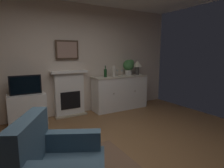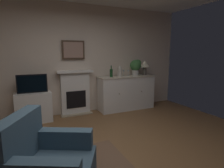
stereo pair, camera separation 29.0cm
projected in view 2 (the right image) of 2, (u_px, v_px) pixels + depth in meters
name	position (u px, v px, depth m)	size (l,w,h in m)	color
ground_plane	(111.00, 163.00, 2.70)	(6.19, 4.87, 0.10)	brown
wall_rear	(71.00, 60.00, 4.62)	(6.19, 0.06, 2.70)	beige
fireplace_unit	(75.00, 92.00, 4.66)	(0.87, 0.30, 1.10)	white
framed_picture	(73.00, 50.00, 4.52)	(0.55, 0.04, 0.45)	#473323
sideboard_cabinet	(126.00, 93.00, 5.07)	(1.54, 0.49, 0.91)	white
table_lamp	(145.00, 65.00, 5.19)	(0.26, 0.26, 0.40)	#4C4742
wine_bottle	(111.00, 73.00, 4.78)	(0.08, 0.08, 0.29)	#193F1E
wine_glass_left	(124.00, 71.00, 4.97)	(0.07, 0.07, 0.16)	silver
wine_glass_center	(128.00, 71.00, 4.96)	(0.07, 0.07, 0.16)	silver
vase_decorative	(120.00, 71.00, 4.84)	(0.11, 0.11, 0.28)	beige
tv_cabinet	(34.00, 107.00, 4.15)	(0.75, 0.42, 0.67)	white
tv_set	(32.00, 84.00, 4.04)	(0.62, 0.07, 0.40)	black
potted_plant_small	(136.00, 66.00, 5.12)	(0.30, 0.30, 0.43)	beige
armchair	(46.00, 166.00, 1.91)	(1.07, 1.04, 0.92)	#3F596B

